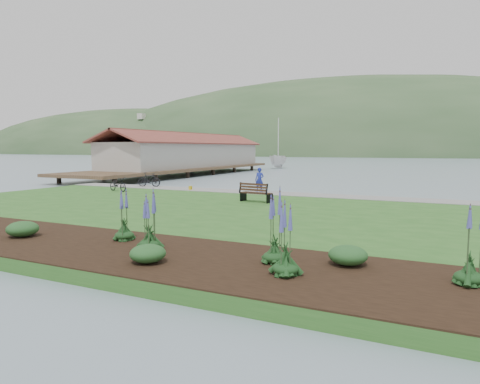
% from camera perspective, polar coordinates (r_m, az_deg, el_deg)
% --- Properties ---
extents(ground, '(600.00, 600.00, 0.00)m').
position_cam_1_polar(ground, '(22.29, -1.89, -2.90)').
color(ground, gray).
rests_on(ground, ground).
extents(lawn, '(34.00, 20.00, 0.40)m').
position_cam_1_polar(lawn, '(20.53, -4.48, -3.10)').
color(lawn, '#2A5D20').
rests_on(lawn, ground).
extents(shoreline_path, '(34.00, 2.20, 0.03)m').
position_cam_1_polar(shoreline_path, '(28.48, 4.57, -0.16)').
color(shoreline_path, gray).
rests_on(shoreline_path, lawn).
extents(garden_bed, '(24.00, 4.40, 0.04)m').
position_cam_1_polar(garden_bed, '(12.47, -10.72, -8.05)').
color(garden_bed, black).
rests_on(garden_bed, lawn).
extents(far_hillside, '(580.00, 80.00, 38.00)m').
position_cam_1_polar(far_hillside, '(189.79, 28.82, 4.12)').
color(far_hillside, '#34542F').
rests_on(far_hillside, ground).
extents(pier_pavilion, '(8.00, 36.00, 5.40)m').
position_cam_1_polar(pier_pavilion, '(55.91, -6.98, 5.06)').
color(pier_pavilion, '#4C3826').
rests_on(pier_pavilion, ground).
extents(park_bench, '(1.88, 0.98, 1.11)m').
position_cam_1_polar(park_bench, '(23.79, 2.03, -0.03)').
color(park_bench, black).
rests_on(park_bench, lawn).
extents(person, '(0.74, 0.52, 1.97)m').
position_cam_1_polar(person, '(29.16, 2.61, 1.91)').
color(person, '#222D9C').
rests_on(person, lawn).
extents(bicycle_a, '(1.11, 1.98, 0.98)m').
position_cam_1_polar(bicycle_a, '(30.96, -15.97, 1.00)').
color(bicycle_a, black).
rests_on(bicycle_a, lawn).
extents(bicycle_b, '(0.92, 1.91, 1.11)m').
position_cam_1_polar(bicycle_b, '(33.91, -12.04, 1.61)').
color(bicycle_b, black).
rests_on(bicycle_b, lawn).
extents(sailboat, '(11.10, 11.27, 26.76)m').
position_cam_1_polar(sailboat, '(72.37, 5.09, 3.16)').
color(sailboat, silver).
rests_on(sailboat, ground).
extents(pannier, '(0.21, 0.29, 0.29)m').
position_cam_1_polar(pannier, '(30.87, -6.63, 0.53)').
color(pannier, gold).
rests_on(pannier, lawn).
extents(echium_0, '(0.62, 0.62, 1.87)m').
position_cam_1_polar(echium_0, '(12.72, -11.99, -4.07)').
color(echium_0, '#133616').
rests_on(echium_0, garden_bed).
extents(echium_1, '(0.62, 0.62, 2.16)m').
position_cam_1_polar(echium_1, '(11.06, 4.64, -5.29)').
color(echium_1, '#133616').
rests_on(echium_1, garden_bed).
extents(echium_2, '(0.62, 0.62, 1.79)m').
position_cam_1_polar(echium_2, '(10.06, 6.14, -7.37)').
color(echium_2, '#133616').
rests_on(echium_2, garden_bed).
extents(echium_3, '(0.62, 0.62, 2.29)m').
position_cam_1_polar(echium_3, '(10.54, 28.38, -6.23)').
color(echium_3, '#133616').
rests_on(echium_3, garden_bed).
extents(echium_4, '(0.62, 0.62, 1.93)m').
position_cam_1_polar(echium_4, '(14.23, -15.24, -2.98)').
color(echium_4, '#133616').
rests_on(echium_4, garden_bed).
extents(shrub_0, '(1.03, 1.03, 0.51)m').
position_cam_1_polar(shrub_0, '(16.14, -27.00, -4.40)').
color(shrub_0, '#1E4C21').
rests_on(shrub_0, garden_bed).
extents(shrub_1, '(0.94, 0.94, 0.47)m').
position_cam_1_polar(shrub_1, '(11.45, -12.19, -8.02)').
color(shrub_1, '#1E4C21').
rests_on(shrub_1, garden_bed).
extents(shrub_2, '(0.99, 0.99, 0.50)m').
position_cam_1_polar(shrub_2, '(11.32, 14.20, -8.16)').
color(shrub_2, '#1E4C21').
rests_on(shrub_2, garden_bed).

